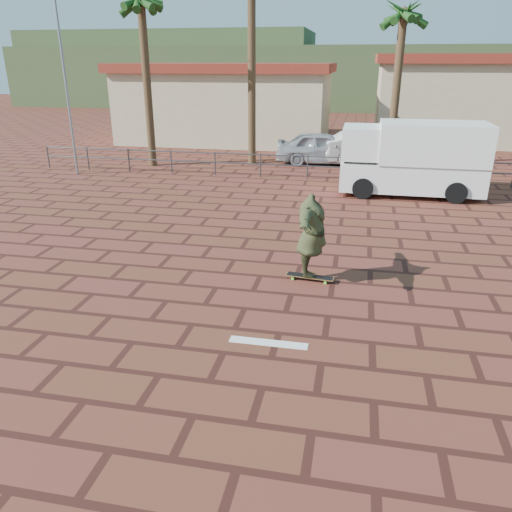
# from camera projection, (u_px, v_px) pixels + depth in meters

# --- Properties ---
(ground) EXTENTS (120.00, 120.00, 0.00)m
(ground) POSITION_uv_depth(u_px,v_px,m) (245.00, 308.00, 10.04)
(ground) COLOR maroon
(ground) RESTS_ON ground
(paint_stripe) EXTENTS (1.40, 0.22, 0.01)m
(paint_stripe) POSITION_uv_depth(u_px,v_px,m) (268.00, 343.00, 8.81)
(paint_stripe) COLOR white
(paint_stripe) RESTS_ON ground
(guardrail) EXTENTS (24.06, 0.06, 1.00)m
(guardrail) POSITION_uv_depth(u_px,v_px,m) (308.00, 163.00, 20.74)
(guardrail) COLOR #47494F
(guardrail) RESTS_ON ground
(flagpole) EXTENTS (1.30, 0.10, 8.00)m
(flagpole) POSITION_uv_depth(u_px,v_px,m) (66.00, 61.00, 20.20)
(flagpole) COLOR gray
(flagpole) RESTS_ON ground
(palm_far_left) EXTENTS (2.40, 2.40, 8.25)m
(palm_far_left) POSITION_uv_depth(u_px,v_px,m) (141.00, 6.00, 21.24)
(palm_far_left) COLOR brown
(palm_far_left) RESTS_ON ground
(palm_center) EXTENTS (2.40, 2.40, 7.75)m
(palm_center) POSITION_uv_depth(u_px,v_px,m) (403.00, 17.00, 21.21)
(palm_center) COLOR brown
(palm_center) RESTS_ON ground
(building_west) EXTENTS (12.60, 7.60, 4.50)m
(building_west) POSITION_uv_depth(u_px,v_px,m) (227.00, 102.00, 30.38)
(building_west) COLOR beige
(building_west) RESTS_ON ground
(building_east) EXTENTS (10.60, 6.60, 5.00)m
(building_east) POSITION_uv_depth(u_px,v_px,m) (465.00, 99.00, 29.53)
(building_east) COLOR beige
(building_east) RESTS_ON ground
(hill_front) EXTENTS (70.00, 18.00, 6.00)m
(hill_front) POSITION_uv_depth(u_px,v_px,m) (344.00, 77.00, 54.55)
(hill_front) COLOR #384C28
(hill_front) RESTS_ON ground
(hill_back) EXTENTS (35.00, 14.00, 8.00)m
(hill_back) POSITION_uv_depth(u_px,v_px,m) (173.00, 66.00, 63.72)
(hill_back) COLOR #384C28
(hill_back) RESTS_ON ground
(longboard) EXTENTS (1.11, 0.36, 0.11)m
(longboard) POSITION_uv_depth(u_px,v_px,m) (310.00, 277.00, 11.30)
(longboard) COLOR olive
(longboard) RESTS_ON ground
(skateboarder) EXTENTS (0.71, 2.38, 1.92)m
(skateboarder) POSITION_uv_depth(u_px,v_px,m) (312.00, 236.00, 10.94)
(skateboarder) COLOR #35391F
(skateboarder) RESTS_ON longboard
(campervan) EXTENTS (5.06, 2.24, 2.62)m
(campervan) POSITION_uv_depth(u_px,v_px,m) (413.00, 157.00, 18.11)
(campervan) COLOR white
(campervan) RESTS_ON ground
(car_silver) EXTENTS (4.62, 2.22, 1.52)m
(car_silver) POSITION_uv_depth(u_px,v_px,m) (323.00, 148.00, 23.79)
(car_silver) COLOR #AEB1B6
(car_silver) RESTS_ON ground
(car_white) EXTENTS (5.24, 2.69, 1.64)m
(car_white) POSITION_uv_depth(u_px,v_px,m) (376.00, 147.00, 23.74)
(car_white) COLOR silver
(car_white) RESTS_ON ground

